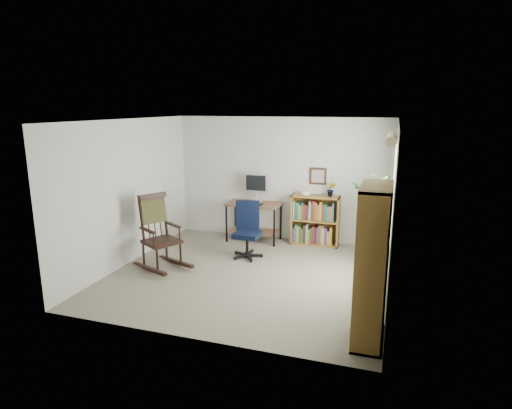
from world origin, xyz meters
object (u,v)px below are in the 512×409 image
(desk, at_px, (254,222))
(tall_bookshelf, at_px, (372,265))
(low_bookshelf, at_px, (315,220))
(office_chair, at_px, (247,230))
(rocking_chair, at_px, (161,232))

(desk, xyz_separation_m, tall_bookshelf, (2.38, -3.08, 0.52))
(low_bookshelf, xyz_separation_m, tall_bookshelf, (1.20, -3.20, 0.42))
(low_bookshelf, distance_m, tall_bookshelf, 3.44)
(office_chair, relative_size, low_bookshelf, 1.04)
(office_chair, xyz_separation_m, low_bookshelf, (0.99, 1.08, -0.02))
(tall_bookshelf, bearing_deg, desk, 127.73)
(low_bookshelf, bearing_deg, desk, -174.22)
(tall_bookshelf, bearing_deg, rocking_chair, 159.91)
(low_bookshelf, height_order, tall_bookshelf, tall_bookshelf)
(office_chair, height_order, rocking_chair, rocking_chair)
(rocking_chair, bearing_deg, office_chair, -22.63)
(rocking_chair, height_order, tall_bookshelf, tall_bookshelf)
(office_chair, relative_size, tall_bookshelf, 0.56)
(office_chair, xyz_separation_m, tall_bookshelf, (2.19, -2.12, 0.40))
(desk, xyz_separation_m, office_chair, (0.19, -0.96, 0.12))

